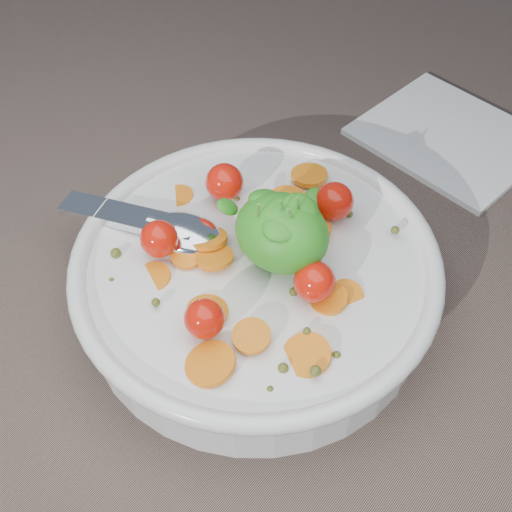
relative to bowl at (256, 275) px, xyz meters
The scene contains 3 objects.
ground 0.04m from the bowl, 102.37° to the left, with size 6.00×6.00×0.00m, color #755F54.
bowl is the anchor object (origin of this frame).
napkin 0.28m from the bowl, 85.92° to the left, with size 0.17×0.14×0.01m, color white.
Camera 1 is at (0.20, -0.26, 0.42)m, focal length 45.00 mm.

